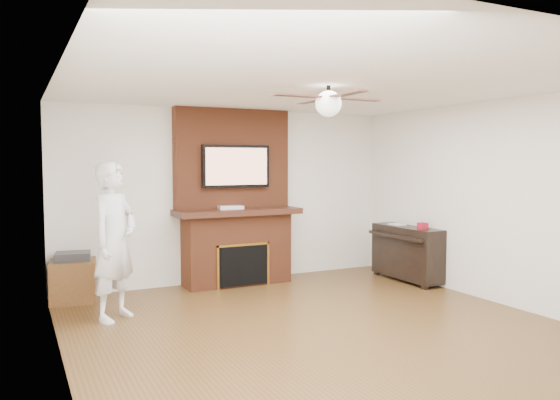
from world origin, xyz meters
name	(u,v)px	position (x,y,z in m)	size (l,w,h in m)	color
room_shell	(328,211)	(0.00, 0.00, 1.25)	(5.36, 5.86, 2.86)	#4C3116
fireplace	(235,214)	(0.00, 2.55, 1.00)	(1.78, 0.64, 2.50)	brown
tv	(236,166)	(0.00, 2.50, 1.68)	(1.00, 0.08, 0.60)	black
ceiling_fan	(328,103)	(0.00, 0.00, 2.33)	(1.21, 1.21, 0.31)	black
person	(115,241)	(-1.86, 1.43, 0.87)	(0.64, 0.43, 1.75)	silver
side_table	(73,279)	(-2.20, 2.48, 0.28)	(0.61, 0.61, 0.62)	brown
piano	(407,252)	(2.30, 1.58, 0.43)	(0.47, 1.23, 0.89)	black
cable_box	(231,207)	(-0.11, 2.45, 1.10)	(0.34, 0.19, 0.05)	silver
candle_orange	(229,284)	(-0.18, 2.31, 0.05)	(0.07, 0.07, 0.10)	gold
candle_green	(244,283)	(0.02, 2.30, 0.05)	(0.08, 0.08, 0.09)	#458D38
candle_cream	(255,281)	(0.20, 2.30, 0.05)	(0.08, 0.08, 0.10)	beige
candle_blue	(251,282)	(0.14, 2.33, 0.04)	(0.06, 0.06, 0.08)	#344E9C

